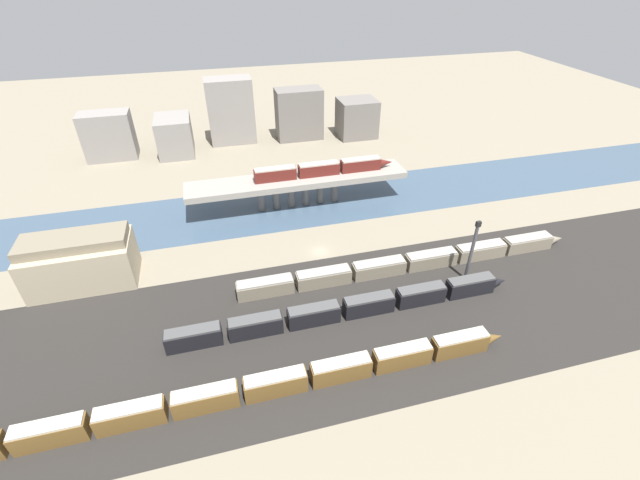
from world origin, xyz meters
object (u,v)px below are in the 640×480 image
at_px(warehouse_building, 80,261).
at_px(signal_tower, 472,251).
at_px(train_yard_near, 248,390).
at_px(train_yard_mid, 347,309).
at_px(train_on_bridge, 324,169).
at_px(train_yard_far, 412,262).

height_order(warehouse_building, signal_tower, signal_tower).
height_order(train_yard_near, warehouse_building, warehouse_building).
height_order(train_yard_near, train_yard_mid, train_yard_near).
relative_size(train_on_bridge, train_yard_mid, 0.56).
height_order(train_yard_mid, signal_tower, signal_tower).
bearing_deg(train_yard_mid, train_yard_far, 29.72).
bearing_deg(train_yard_far, signal_tower, -32.29).
xyz_separation_m(train_yard_near, train_yard_mid, (21.47, 13.96, -0.07)).
relative_size(train_yard_near, warehouse_building, 4.28).
distance_m(train_yard_mid, signal_tower, 30.20).
distance_m(train_yard_far, signal_tower, 13.47).
distance_m(train_yard_near, signal_tower, 54.31).
relative_size(train_yard_near, train_yard_mid, 1.31).
distance_m(train_yard_near, train_yard_mid, 25.61).
relative_size(train_yard_far, signal_tower, 5.34).
xyz_separation_m(train_yard_near, signal_tower, (50.78, 18.42, 5.69)).
bearing_deg(train_yard_far, warehouse_building, 168.73).
bearing_deg(train_yard_far, train_yard_near, -148.50).
xyz_separation_m(train_yard_mid, signal_tower, (29.31, 4.45, 5.76)).
xyz_separation_m(train_on_bridge, warehouse_building, (-60.24, -21.55, -4.78)).
xyz_separation_m(train_on_bridge, signal_tower, (21.48, -42.26, -2.70)).
bearing_deg(train_yard_near, train_yard_mid, 33.04).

